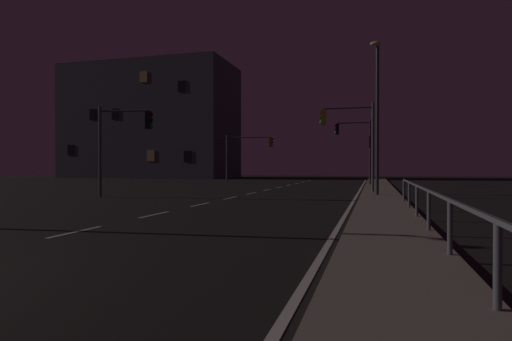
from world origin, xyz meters
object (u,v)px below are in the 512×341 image
at_px(traffic_light_far_center, 350,130).
at_px(traffic_light_overhead_east, 248,148).
at_px(traffic_light_near_right, 123,134).
at_px(building_distant, 152,122).
at_px(street_lamp_median, 377,106).
at_px(traffic_light_far_right, 355,140).

xyz_separation_m(traffic_light_far_center, traffic_light_overhead_east, (-10.94, 14.39, -0.41)).
distance_m(traffic_light_near_right, traffic_light_overhead_east, 21.06).
xyz_separation_m(traffic_light_far_center, building_distant, (-31.36, 31.11, 4.50)).
bearing_deg(traffic_light_near_right, street_lamp_median, 14.66).
height_order(traffic_light_far_center, building_distant, building_distant).
distance_m(traffic_light_near_right, street_lamp_median, 13.81).
xyz_separation_m(street_lamp_median, building_distant, (-32.97, 34.29, 3.52)).
xyz_separation_m(traffic_light_near_right, traffic_light_far_center, (11.68, 6.66, 0.47)).
distance_m(street_lamp_median, building_distant, 47.70).
bearing_deg(traffic_light_near_right, traffic_light_far_right, 56.97).
bearing_deg(traffic_light_far_center, street_lamp_median, -63.24).
height_order(traffic_light_near_right, traffic_light_overhead_east, traffic_light_near_right).
distance_m(traffic_light_far_right, street_lamp_median, 14.41).
distance_m(traffic_light_near_right, building_distant, 42.88).
height_order(street_lamp_median, building_distant, building_distant).
relative_size(traffic_light_far_center, street_lamp_median, 0.67).
relative_size(traffic_light_far_center, traffic_light_overhead_east, 1.10).
bearing_deg(street_lamp_median, traffic_light_overhead_east, 125.52).
height_order(traffic_light_far_center, street_lamp_median, street_lamp_median).
relative_size(traffic_light_near_right, building_distant, 0.20).
bearing_deg(traffic_light_near_right, traffic_light_overhead_east, 87.98).
xyz_separation_m(traffic_light_overhead_east, street_lamp_median, (12.54, -17.57, 1.39)).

